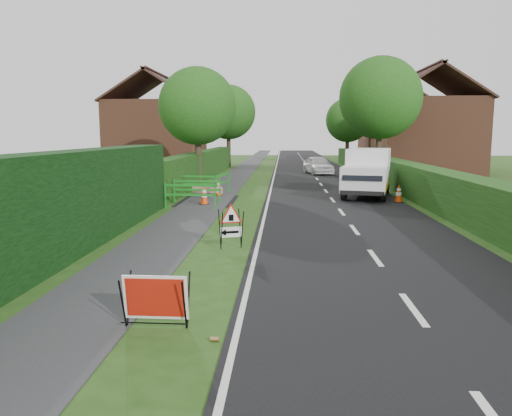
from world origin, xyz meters
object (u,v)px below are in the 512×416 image
object	(u,v)px
works_van	(367,172)
hatchback_car	(318,165)
red_rect_sign	(156,298)
triangle_sign	(230,223)

from	to	relation	value
works_van	hatchback_car	size ratio (longest dim) A/B	1.31
red_rect_sign	works_van	distance (m)	17.50
works_van	triangle_sign	bearing A→B (deg)	-101.39
triangle_sign	works_van	bearing A→B (deg)	45.88
red_rect_sign	hatchback_car	size ratio (longest dim) A/B	0.25
works_van	hatchback_car	bearing A→B (deg)	109.75
red_rect_sign	hatchback_car	distance (m)	30.14
hatchback_car	triangle_sign	bearing A→B (deg)	-110.48
triangle_sign	works_van	world-z (taller)	works_van
works_van	hatchback_car	xyz separation A→B (m)	(-1.38, 13.32, -0.51)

